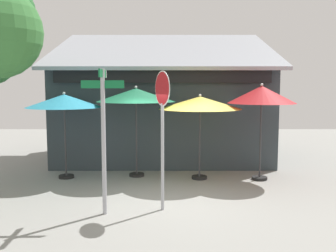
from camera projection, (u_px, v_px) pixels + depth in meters
ground_plane at (171, 199)px, 9.18m from camera, size 28.00×28.00×0.10m
cafe_building at (164, 110)px, 14.05m from camera, size 7.73×5.06×4.78m
street_sign_post at (104, 126)px, 7.82m from camera, size 0.87×0.93×3.03m
stop_sign at (163, 115)px, 8.06m from camera, size 0.32×0.68×3.00m
patio_umbrella_teal_left at (64, 102)px, 10.85m from camera, size 2.16×2.16×2.50m
patio_umbrella_forest_green_center at (136, 96)px, 11.05m from camera, size 2.31×2.31×2.67m
patio_umbrella_mustard_right at (200, 103)px, 10.75m from camera, size 2.35×2.35×2.44m
patio_umbrella_crimson_far_right at (262, 95)px, 10.63m from camera, size 1.91×1.91×2.74m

